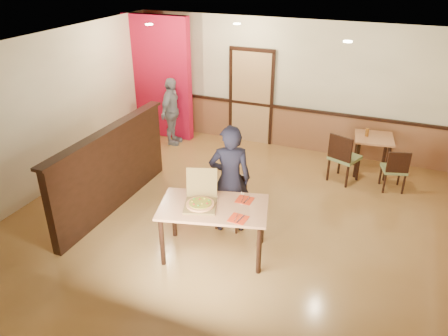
% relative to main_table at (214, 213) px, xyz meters
% --- Properties ---
extents(floor, '(7.00, 7.00, 0.00)m').
position_rel_main_table_xyz_m(floor, '(-0.12, 0.76, -0.70)').
color(floor, '#A87A41').
rests_on(floor, ground).
extents(ceiling, '(7.00, 7.00, 0.00)m').
position_rel_main_table_xyz_m(ceiling, '(-0.12, 0.76, 2.10)').
color(ceiling, black).
rests_on(ceiling, wall_back).
extents(wall_back, '(7.00, 0.00, 7.00)m').
position_rel_main_table_xyz_m(wall_back, '(-0.12, 4.26, 0.70)').
color(wall_back, '#FFF5C7').
rests_on(wall_back, floor).
extents(wall_left, '(0.00, 7.00, 7.00)m').
position_rel_main_table_xyz_m(wall_left, '(-3.62, 0.76, 0.70)').
color(wall_left, '#FFF5C7').
rests_on(wall_left, floor).
extents(wainscot_back, '(7.00, 0.04, 0.90)m').
position_rel_main_table_xyz_m(wainscot_back, '(-0.12, 4.23, -0.25)').
color(wainscot_back, brown).
rests_on(wainscot_back, floor).
extents(chair_rail_back, '(7.00, 0.06, 0.06)m').
position_rel_main_table_xyz_m(chair_rail_back, '(-0.12, 4.21, 0.22)').
color(chair_rail_back, black).
rests_on(chair_rail_back, wall_back).
extents(back_door, '(0.90, 0.06, 2.10)m').
position_rel_main_table_xyz_m(back_door, '(-0.92, 4.22, 0.35)').
color(back_door, tan).
rests_on(back_door, wall_back).
extents(booth_partition, '(0.20, 3.10, 1.44)m').
position_rel_main_table_xyz_m(booth_partition, '(-2.12, 0.56, 0.03)').
color(booth_partition, black).
rests_on(booth_partition, floor).
extents(red_accent_panel, '(1.60, 0.20, 2.78)m').
position_rel_main_table_xyz_m(red_accent_panel, '(-3.02, 3.76, 0.70)').
color(red_accent_panel, '#B40C2D').
rests_on(red_accent_panel, floor).
extents(spot_a, '(0.14, 0.14, 0.02)m').
position_rel_main_table_xyz_m(spot_a, '(-2.42, 2.56, 2.08)').
color(spot_a, '#FAEFAF').
rests_on(spot_a, ceiling).
extents(spot_b, '(0.14, 0.14, 0.02)m').
position_rel_main_table_xyz_m(spot_b, '(-0.92, 3.26, 2.08)').
color(spot_b, '#FAEFAF').
rests_on(spot_b, ceiling).
extents(spot_c, '(0.14, 0.14, 0.02)m').
position_rel_main_table_xyz_m(spot_c, '(1.28, 2.26, 2.08)').
color(spot_c, '#FAEFAF').
rests_on(spot_c, ceiling).
extents(main_table, '(1.69, 1.22, 0.81)m').
position_rel_main_table_xyz_m(main_table, '(0.00, 0.00, 0.00)').
color(main_table, '#B0744A').
rests_on(main_table, floor).
extents(diner_chair, '(0.42, 0.42, 0.85)m').
position_rel_main_table_xyz_m(diner_chair, '(-0.05, 0.83, -0.24)').
color(diner_chair, olive).
rests_on(diner_chair, floor).
extents(side_chair_left, '(0.64, 0.64, 0.99)m').
position_rel_main_table_xyz_m(side_chair_left, '(1.37, 2.98, -0.16)').
color(side_chair_left, olive).
rests_on(side_chair_left, floor).
extents(side_chair_right, '(0.51, 0.51, 0.84)m').
position_rel_main_table_xyz_m(side_chair_right, '(2.32, 2.98, -0.25)').
color(side_chair_right, olive).
rests_on(side_chair_right, floor).
extents(side_table, '(0.81, 0.81, 0.77)m').
position_rel_main_table_xyz_m(side_table, '(1.85, 3.59, -0.11)').
color(side_table, '#B0744A').
rests_on(side_table, floor).
extents(diner, '(0.77, 0.65, 1.78)m').
position_rel_main_table_xyz_m(diner, '(-0.03, 0.69, 0.19)').
color(diner, black).
rests_on(diner, floor).
extents(passerby, '(0.44, 0.93, 1.54)m').
position_rel_main_table_xyz_m(passerby, '(-2.52, 3.39, 0.07)').
color(passerby, gray).
rests_on(passerby, floor).
extents(pizza_box, '(0.59, 0.64, 0.47)m').
position_rel_main_table_xyz_m(pizza_box, '(-0.18, -0.05, 0.17)').
color(pizza_box, brown).
rests_on(pizza_box, main_table).
extents(pizza, '(0.45, 0.45, 0.03)m').
position_rel_main_table_xyz_m(pizza, '(-0.16, -0.09, 0.16)').
color(pizza, '#CB854A').
rests_on(pizza, pizza_box).
extents(napkin_near, '(0.25, 0.25, 0.01)m').
position_rel_main_table_xyz_m(napkin_near, '(0.44, -0.17, 0.11)').
color(napkin_near, red).
rests_on(napkin_near, main_table).
extents(napkin_far, '(0.23, 0.23, 0.01)m').
position_rel_main_table_xyz_m(napkin_far, '(0.35, 0.32, 0.11)').
color(napkin_far, red).
rests_on(napkin_far, main_table).
extents(condiment, '(0.07, 0.07, 0.16)m').
position_rel_main_table_xyz_m(condiment, '(1.70, 3.58, 0.15)').
color(condiment, brown).
rests_on(condiment, side_table).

